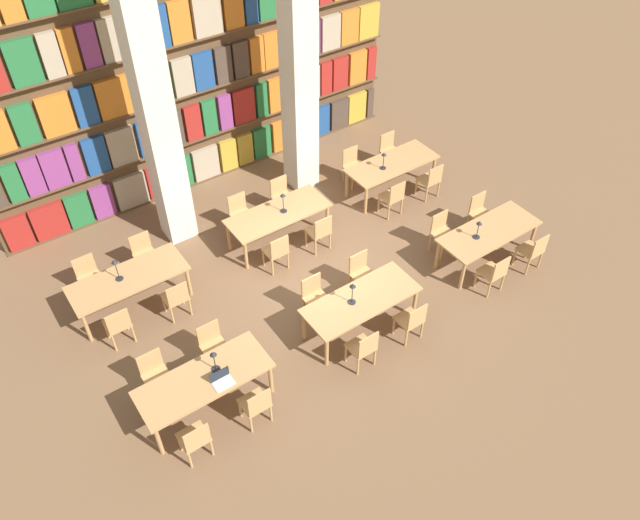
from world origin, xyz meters
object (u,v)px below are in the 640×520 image
chair_5 (315,296)px  chair_16 (277,251)px  chair_14 (176,298)px  chair_23 (390,150)px  chair_15 (144,253)px  chair_22 (431,180)px  chair_20 (393,197)px  desk_lamp_2 (479,227)px  chair_9 (442,232)px  desk_lamp_3 (116,266)px  chair_21 (353,165)px  chair_6 (412,320)px  chair_11 (480,212)px  chair_0 (195,439)px  chair_3 (213,344)px  reading_table_2 (489,234)px  reading_table_0 (204,381)px  desk_lamp_1 (352,290)px  reading_table_3 (128,281)px  chair_10 (533,250)px  chair_19 (282,196)px  chair_8 (494,272)px  reading_table_5 (392,166)px  pillar_left (154,106)px  chair_13 (89,276)px  chair_7 (362,273)px  chair_4 (363,348)px  reading_table_4 (278,215)px  reading_table_1 (361,302)px  desk_lamp_0 (214,358)px  chair_2 (256,404)px  pillar_center (299,60)px  laptop (222,381)px  chair_17 (240,213)px  chair_1 (155,374)px

chair_5 → chair_16: size_ratio=1.00×
chair_14 → chair_23: 6.33m
chair_15 → chair_22: 6.32m
chair_20 → desk_lamp_2: bearing=-82.7°
chair_9 → desk_lamp_3: desk_lamp_3 is taller
chair_21 → chair_6: bearing=65.4°
chair_9 → chair_20: (-0.09, 1.44, 0.00)m
chair_11 → chair_0: bearing=10.6°
chair_3 → reading_table_2: size_ratio=0.41×
reading_table_0 → desk_lamp_2: bearing=-0.6°
desk_lamp_2 → desk_lamp_3: bearing=154.8°
desk_lamp_1 → reading_table_3: 4.08m
desk_lamp_1 → chair_3: bearing=162.1°
chair_10 → chair_19: 5.25m
reading_table_2 → chair_15: (-5.71, 3.53, -0.18)m
chair_8 → chair_23: size_ratio=1.00×
reading_table_5 → chair_8: bearing=-97.2°
pillar_left → chair_14: (-1.02, -2.14, -2.52)m
desk_lamp_2 → reading_table_3: (-5.94, 2.81, -0.35)m
chair_8 → chair_16: bearing=136.9°
reading_table_5 → chair_21: size_ratio=2.41×
reading_table_0 → chair_6: (3.59, -0.78, -0.18)m
chair_10 → chair_13: (-7.33, 4.24, 0.00)m
chair_19 → chair_20: size_ratio=1.00×
chair_7 → chair_13: (-4.22, 2.82, 0.00)m
desk_lamp_2 → chair_14: size_ratio=0.46×
chair_4 → reading_table_5: (3.56, 3.57, 0.18)m
chair_9 → reading_table_3: bearing=-20.2°
chair_3 → reading_table_4: (2.58, 2.05, 0.18)m
desk_lamp_3 → reading_table_4: bearing=-0.6°
reading_table_1 → chair_9: chair_9 is taller
reading_table_1 → reading_table_4: 2.84m
reading_table_3 → desk_lamp_0: bearing=-82.6°
chair_2 → chair_9: 5.30m
reading_table_3 → chair_21: bearing=7.5°
chair_8 → chair_14: (-5.17, 2.82, 0.00)m
pillar_center → laptop: (-4.38, -4.41, -2.22)m
pillar_left → chair_9: bearing=-40.4°
chair_3 → chair_17: size_ratio=1.00×
pillar_left → chair_13: (-2.12, -0.71, -2.52)m
desk_lamp_0 → desk_lamp_3: desk_lamp_3 is taller
desk_lamp_1 → pillar_center: bearing=67.5°
chair_22 → reading_table_2: bearing=-101.9°
reading_table_2 → chair_23: chair_23 is taller
chair_11 → chair_4: bearing=18.8°
chair_1 → chair_19: (4.16, 2.76, 0.00)m
chair_5 → chair_15: bearing=-53.8°
chair_21 → chair_23: (1.08, 0.00, 0.00)m
chair_8 → reading_table_4: size_ratio=0.41×
chair_17 → chair_19: bearing=-180.0°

